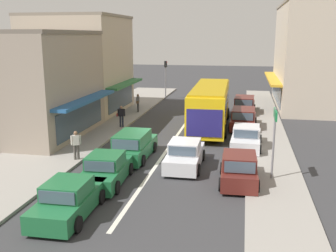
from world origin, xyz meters
TOP-DOWN VIEW (x-y plane):
  - ground_plane at (0.00, 0.00)m, footprint 140.00×140.00m
  - lane_centre_line at (0.00, 4.00)m, footprint 0.20×28.00m
  - sidewalk_left at (-6.80, 6.00)m, footprint 5.20×44.00m
  - kerb_right at (6.20, 6.00)m, footprint 2.80×44.00m
  - shopfront_corner_near at (-10.18, 2.37)m, footprint 8.84×9.18m
  - shopfront_mid_block at (-10.18, 11.37)m, footprint 8.73×8.47m
  - building_right_far at (11.48, 18.46)m, footprint 8.61×13.63m
  - city_bus at (2.06, 7.22)m, footprint 2.91×10.91m
  - sedan_adjacent_lane_lead at (-2.00, -8.88)m, footprint 1.95×4.23m
  - sedan_behind_bus_mid at (1.57, -2.20)m, footprint 1.93×4.22m
  - wagon_queue_gap_filler at (-1.56, -1.27)m, footprint 1.96×4.51m
  - sedan_adjacent_lane_trail at (-1.76, -5.28)m, footprint 2.04×4.27m
  - parked_hatchback_kerb_front at (4.47, -4.14)m, footprint 1.91×3.75m
  - parked_sedan_kerb_second at (4.79, 2.04)m, footprint 2.02×4.26m
  - parked_wagon_kerb_third at (4.57, 7.48)m, footprint 2.06×4.56m
  - parked_wagon_kerb_rear at (4.59, 13.46)m, footprint 2.06×4.56m
  - traffic_light_downstreet at (-4.03, 20.17)m, footprint 0.33×0.24m
  - directional_road_sign at (6.05, -3.39)m, footprint 0.10×1.40m
  - pedestrian_with_handbag_near at (-4.85, 11.62)m, footprint 0.26×0.65m
  - pedestrian_browsing_midblock at (-4.52, -2.51)m, footprint 0.52×0.36m
  - pedestrian_far_walker at (-4.49, 5.59)m, footprint 0.65×0.31m

SIDE VIEW (x-z plane):
  - ground_plane at x=0.00m, z-range 0.00..0.00m
  - lane_centre_line at x=0.00m, z-range 0.00..0.01m
  - kerb_right at x=6.20m, z-range 0.00..0.12m
  - sidewalk_left at x=-6.80m, z-range 0.00..0.14m
  - sedan_adjacent_lane_lead at x=-2.00m, z-range -0.07..1.40m
  - sedan_behind_bus_mid at x=1.57m, z-range -0.07..1.40m
  - sedan_adjacent_lane_trail at x=-1.76m, z-range -0.07..1.40m
  - parked_sedan_kerb_second at x=4.79m, z-range -0.07..1.40m
  - parked_hatchback_kerb_front at x=4.47m, z-range -0.06..1.48m
  - wagon_queue_gap_filler at x=-1.56m, z-range -0.04..1.53m
  - parked_wagon_kerb_third at x=4.57m, z-range -0.04..1.53m
  - parked_wagon_kerb_rear at x=4.59m, z-range -0.04..1.53m
  - pedestrian_browsing_midblock at x=-4.52m, z-range 0.25..1.88m
  - pedestrian_with_handbag_near at x=-4.85m, z-range 0.25..1.88m
  - pedestrian_far_walker at x=-4.49m, z-range 0.25..1.88m
  - city_bus at x=2.06m, z-range 0.27..3.49m
  - directional_road_sign at x=6.05m, z-range 0.88..4.48m
  - traffic_light_downstreet at x=-4.03m, z-range 0.75..4.95m
  - shopfront_corner_near at x=-10.18m, z-range 0.00..7.25m
  - shopfront_mid_block at x=-10.18m, z-range -0.01..8.67m
  - building_right_far at x=11.48m, z-range -0.01..9.94m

